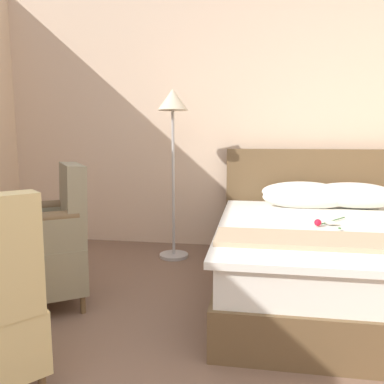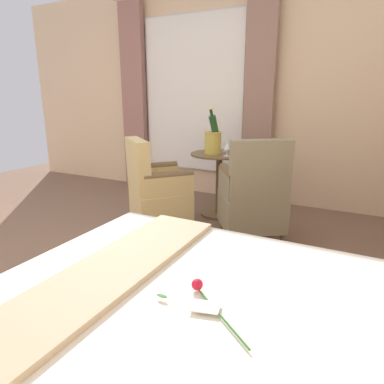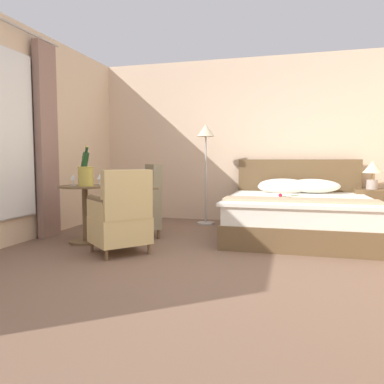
{
  "view_description": "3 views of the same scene",
  "coord_description": "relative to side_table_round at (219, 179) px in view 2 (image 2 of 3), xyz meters",
  "views": [
    {
      "loc": [
        -0.0,
        -1.04,
        1.15
      ],
      "look_at": [
        -0.36,
        1.19,
        0.83
      ],
      "focal_mm": 35.0,
      "sensor_mm": 36.0,
      "label": 1
    },
    {
      "loc": [
        1.59,
        2.15,
        1.33
      ],
      "look_at": [
        -0.78,
        0.93,
        0.58
      ],
      "focal_mm": 32.0,
      "sensor_mm": 36.0,
      "label": 2
    },
    {
      "loc": [
        0.6,
        -3.42,
        1.03
      ],
      "look_at": [
        -0.6,
        1.05,
        0.64
      ],
      "focal_mm": 35.0,
      "sensor_mm": 36.0,
      "label": 3
    }
  ],
  "objects": [
    {
      "name": "ground_plane",
      "position": [
        1.89,
        -0.71,
        -0.42
      ],
      "size": [
        7.31,
        7.31,
        0.0
      ],
      "primitive_type": "plane",
      "color": "brown"
    },
    {
      "name": "wall_window_side",
      "position": [
        -0.82,
        -0.71,
        0.93
      ],
      "size": [
        0.27,
        5.93,
        2.72
      ],
      "color": "beige",
      "rests_on": "ground"
    },
    {
      "name": "side_table_round",
      "position": [
        0.0,
        0.0,
        0.0
      ],
      "size": [
        0.64,
        0.64,
        0.72
      ],
      "color": "brown",
      "rests_on": "ground"
    },
    {
      "name": "champagne_bucket",
      "position": [
        0.05,
        -0.06,
        0.45
      ],
      "size": [
        0.19,
        0.19,
        0.49
      ],
      "color": "gold",
      "rests_on": "side_table_round"
    },
    {
      "name": "wine_glass_near_bucket",
      "position": [
        0.13,
        0.14,
        0.39
      ],
      "size": [
        0.07,
        0.07,
        0.14
      ],
      "color": "white",
      "rests_on": "side_table_round"
    },
    {
      "name": "wine_glass_near_edge",
      "position": [
        -0.16,
        0.0,
        0.39
      ],
      "size": [
        0.07,
        0.07,
        0.14
      ],
      "color": "white",
      "rests_on": "side_table_round"
    },
    {
      "name": "armchair_by_window",
      "position": [
        0.52,
        0.56,
        0.0
      ],
      "size": [
        0.74,
        0.75,
        0.98
      ],
      "color": "brown",
      "rests_on": "ground"
    },
    {
      "name": "armchair_facing_bed",
      "position": [
        0.69,
        -0.4,
        -0.02
      ],
      "size": [
        0.77,
        0.78,
        0.93
      ],
      "color": "brown",
      "rests_on": "ground"
    }
  ]
}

